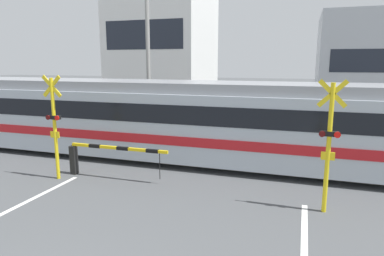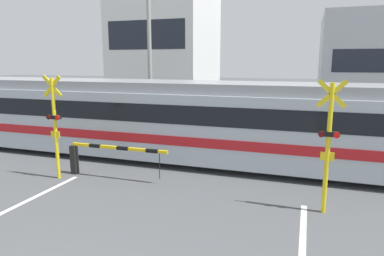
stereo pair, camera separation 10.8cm
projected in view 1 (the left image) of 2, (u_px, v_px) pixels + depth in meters
name	position (u px, v px, depth m)	size (l,w,h in m)	color
rail_track_near	(201.00, 166.00, 12.19)	(50.00, 0.10, 0.08)	#6B6051
rail_track_far	(211.00, 156.00, 13.53)	(50.00, 0.10, 0.08)	#6B6051
commuter_train	(136.00, 116.00, 13.45)	(20.63, 2.92, 2.97)	#ADB7C1
crossing_barrier_near	(97.00, 154.00, 11.03)	(3.47, 0.20, 1.08)	black
crossing_barrier_far	(290.00, 133.00, 14.34)	(3.47, 0.20, 1.08)	black
crossing_signal_left	(54.00, 123.00, 10.65)	(0.68, 0.15, 3.29)	yellow
crossing_signal_right	(329.00, 141.00, 8.21)	(0.68, 0.15, 3.29)	yellow
pedestrian	(245.00, 115.00, 17.98)	(0.38, 0.22, 1.65)	#33384C
building_left_of_street	(164.00, 45.00, 27.85)	(7.14, 7.63, 10.18)	white
building_right_of_street	(374.00, 66.00, 23.42)	(7.35, 7.63, 6.85)	#B2B7BC
utility_pole_streetside	(148.00, 56.00, 18.39)	(0.22, 0.22, 7.97)	gray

